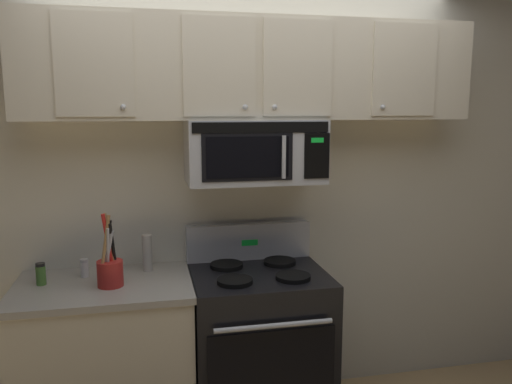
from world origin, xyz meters
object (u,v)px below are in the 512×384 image
object	(u,v)px
pepper_mill	(147,253)
spice_jar	(41,274)
stove_range	(258,345)
utensil_crock_red	(110,268)
over_range_microwave	(254,151)
salt_shaker	(84,268)

from	to	relation	value
pepper_mill	spice_jar	bearing A→B (deg)	-167.55
stove_range	utensil_crock_red	xyz separation A→B (m)	(-0.80, -0.05, 0.53)
over_range_microwave	salt_shaker	distance (m)	1.14
salt_shaker	pepper_mill	distance (m)	0.35
salt_shaker	over_range_microwave	bearing A→B (deg)	-1.19
over_range_microwave	salt_shaker	bearing A→B (deg)	178.81
salt_shaker	spice_jar	size ratio (longest dim) A/B	0.85
over_range_microwave	utensil_crock_red	bearing A→B (deg)	-168.47
pepper_mill	stove_range	bearing A→B (deg)	-15.71
stove_range	spice_jar	world-z (taller)	stove_range
stove_range	over_range_microwave	bearing A→B (deg)	90.14
stove_range	spice_jar	xyz separation A→B (m)	(-1.16, 0.05, 0.49)
over_range_microwave	pepper_mill	world-z (taller)	over_range_microwave
stove_range	over_range_microwave	size ratio (longest dim) A/B	1.47
utensil_crock_red	pepper_mill	distance (m)	0.29
salt_shaker	spice_jar	world-z (taller)	spice_jar
stove_range	utensil_crock_red	distance (m)	0.96
pepper_mill	spice_jar	distance (m)	0.56
salt_shaker	utensil_crock_red	bearing A→B (deg)	-50.90
pepper_mill	salt_shaker	bearing A→B (deg)	-174.10
over_range_microwave	spice_jar	distance (m)	1.31
utensil_crock_red	stove_range	bearing A→B (deg)	3.34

